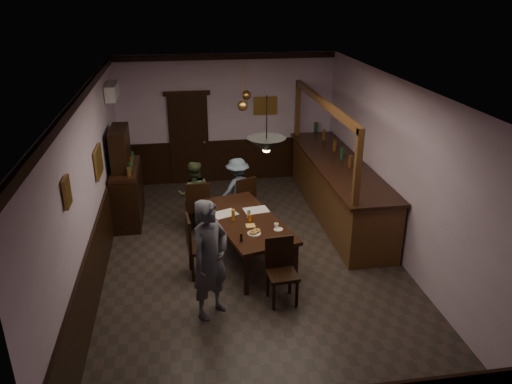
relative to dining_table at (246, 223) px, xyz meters
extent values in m
cube|color=#2D2621|center=(0.08, -0.20, -0.69)|extent=(5.00, 8.00, 0.01)
cube|color=white|center=(0.08, -0.20, 2.31)|extent=(5.00, 8.00, 0.01)
cube|color=#B89EB4|center=(0.08, 3.80, 0.81)|extent=(5.00, 0.01, 3.00)
cube|color=#B89EB4|center=(0.08, -4.20, 0.81)|extent=(5.00, 0.01, 3.00)
cube|color=#B89EB4|center=(-2.42, -0.20, 0.81)|extent=(0.01, 8.00, 3.00)
cube|color=#B89EB4|center=(2.58, -0.20, 0.81)|extent=(0.01, 8.00, 3.00)
cube|color=black|center=(0.00, 0.00, 0.03)|extent=(1.52, 2.38, 0.06)
cube|color=black|center=(-0.15, -1.09, -0.34)|extent=(0.07, 0.07, 0.69)
cube|color=black|center=(0.66, -0.88, -0.34)|extent=(0.07, 0.07, 0.69)
cube|color=black|center=(-0.66, 0.88, -0.34)|extent=(0.07, 0.07, 0.69)
cube|color=black|center=(0.15, 1.09, -0.34)|extent=(0.07, 0.07, 0.69)
cube|color=black|center=(-0.77, 1.20, -0.20)|extent=(0.48, 0.48, 0.05)
cube|color=black|center=(-0.76, 0.99, 0.09)|extent=(0.46, 0.07, 0.54)
cube|color=black|center=(-0.60, 1.39, -0.45)|extent=(0.04, 0.04, 0.46)
cube|color=black|center=(-0.96, 1.37, -0.45)|extent=(0.04, 0.04, 0.46)
cube|color=black|center=(-0.58, 1.02, -0.45)|extent=(0.04, 0.04, 0.46)
cube|color=black|center=(-0.95, 1.00, -0.45)|extent=(0.04, 0.04, 0.46)
cube|color=black|center=(0.10, 1.42, -0.22)|extent=(0.57, 0.57, 0.05)
cube|color=black|center=(0.18, 1.24, 0.06)|extent=(0.41, 0.21, 0.51)
cube|color=black|center=(0.19, 1.65, -0.46)|extent=(0.04, 0.04, 0.44)
cube|color=black|center=(-0.13, 1.51, -0.46)|extent=(0.04, 0.04, 0.44)
cube|color=black|center=(0.33, 1.33, -0.46)|extent=(0.04, 0.04, 0.44)
cube|color=black|center=(0.01, 1.19, -0.46)|extent=(0.04, 0.04, 0.44)
cube|color=black|center=(0.35, -1.36, -0.22)|extent=(0.46, 0.46, 0.05)
cube|color=black|center=(0.33, -1.16, 0.05)|extent=(0.43, 0.07, 0.51)
cube|color=black|center=(0.19, -1.54, -0.46)|extent=(0.04, 0.04, 0.44)
cube|color=black|center=(0.54, -1.52, -0.46)|extent=(0.04, 0.04, 0.44)
cube|color=black|center=(0.16, -1.19, -0.46)|extent=(0.04, 0.04, 0.44)
cube|color=black|center=(0.51, -1.17, -0.46)|extent=(0.04, 0.04, 0.44)
cube|color=black|center=(-0.77, -0.40, -0.20)|extent=(0.49, 0.49, 0.05)
cube|color=black|center=(-0.98, -0.42, 0.10)|extent=(0.08, 0.46, 0.54)
cube|color=black|center=(-0.57, -0.57, -0.45)|extent=(0.04, 0.04, 0.47)
cube|color=black|center=(-0.60, -0.21, -0.45)|extent=(0.04, 0.04, 0.47)
cube|color=black|center=(-0.94, -0.60, -0.45)|extent=(0.04, 0.04, 0.47)
cube|color=black|center=(-0.97, -0.24, -0.45)|extent=(0.04, 0.04, 0.47)
imported|color=#4E4D58|center=(-0.71, -1.47, 0.20)|extent=(0.77, 0.75, 1.77)
imported|color=#394328|center=(-0.82, 1.39, -0.02)|extent=(0.65, 0.51, 1.34)
imported|color=slate|center=(0.05, 1.61, -0.05)|extent=(0.95, 0.79, 1.28)
cube|color=silver|center=(-0.34, 0.25, 0.07)|extent=(0.50, 0.44, 0.01)
cube|color=silver|center=(0.22, 0.32, 0.07)|extent=(0.46, 0.36, 0.01)
cube|color=#DFA752|center=(0.04, -0.25, 0.07)|extent=(0.18, 0.18, 0.00)
cylinder|color=white|center=(0.46, -0.47, 0.07)|extent=(0.15, 0.15, 0.01)
imported|color=white|center=(0.44, -0.41, 0.11)|extent=(0.10, 0.10, 0.07)
cylinder|color=white|center=(0.05, -0.55, 0.07)|extent=(0.22, 0.22, 0.01)
torus|color=#C68C47|center=(0.03, -0.57, 0.10)|extent=(0.13, 0.13, 0.04)
torus|color=#C68C47|center=(0.10, -0.52, 0.10)|extent=(0.13, 0.13, 0.04)
cylinder|color=orange|center=(0.05, -0.11, 0.12)|extent=(0.07, 0.07, 0.12)
cylinder|color=#BF721E|center=(-0.22, -0.02, 0.16)|extent=(0.06, 0.06, 0.20)
cylinder|color=silver|center=(0.05, 0.05, 0.14)|extent=(0.06, 0.06, 0.15)
cylinder|color=black|center=(-0.18, -0.77, 0.13)|extent=(0.04, 0.04, 0.14)
cube|color=black|center=(-2.12, 1.90, -0.17)|extent=(0.52, 1.44, 1.03)
cube|color=black|center=(-2.12, 1.90, 0.40)|extent=(0.49, 1.39, 0.08)
cube|color=black|center=(-2.17, 1.90, 0.81)|extent=(0.31, 0.93, 0.82)
cube|color=#4A2C13|center=(2.08, 1.43, -0.13)|extent=(0.90, 4.22, 1.10)
cube|color=black|center=(2.06, 1.43, 0.44)|extent=(1.00, 4.32, 0.06)
cube|color=#4A2C13|center=(1.68, 1.43, 1.68)|extent=(0.10, 4.12, 0.12)
cube|color=#4A2C13|center=(1.68, -0.57, 1.07)|extent=(0.10, 0.10, 1.31)
cube|color=#4A2C13|center=(1.68, 3.44, 1.07)|extent=(0.10, 0.10, 1.31)
cube|color=black|center=(-0.82, 3.75, 0.36)|extent=(0.90, 0.06, 2.10)
cube|color=white|center=(-2.30, 2.70, 1.76)|extent=(0.20, 0.85, 0.30)
cube|color=olive|center=(-2.38, -1.80, 1.46)|extent=(0.04, 0.28, 0.36)
cube|color=olive|center=(-2.38, 0.60, 1.01)|extent=(0.04, 0.62, 0.48)
cube|color=olive|center=(0.98, 3.76, 1.11)|extent=(0.55, 0.04, 0.42)
cylinder|color=black|center=(0.20, -0.77, 1.96)|extent=(0.02, 0.02, 0.72)
cone|color=black|center=(0.20, -0.77, 1.60)|extent=(0.56, 0.56, 0.22)
sphere|color=#FFD88C|center=(0.20, -0.77, 1.55)|extent=(0.12, 0.12, 0.12)
cylinder|color=#BF8C3F|center=(0.18, 1.69, 1.96)|extent=(0.02, 0.02, 0.70)
cone|color=#BF8C3F|center=(0.18, 1.69, 1.61)|extent=(0.20, 0.20, 0.22)
sphere|color=#FFD88C|center=(0.18, 1.69, 1.56)|extent=(0.12, 0.12, 0.12)
cylinder|color=#BF8C3F|center=(0.38, 2.62, 1.96)|extent=(0.02, 0.02, 0.70)
cone|color=#BF8C3F|center=(0.38, 2.62, 1.61)|extent=(0.20, 0.20, 0.22)
sphere|color=#FFD88C|center=(0.38, 2.62, 1.56)|extent=(0.12, 0.12, 0.12)
camera|label=1|loc=(-1.01, -7.51, 3.75)|focal=35.00mm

